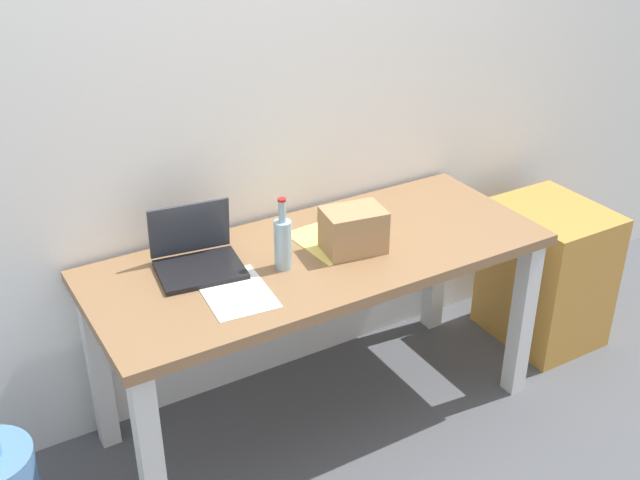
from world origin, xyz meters
name	(u,v)px	position (x,y,z in m)	size (l,w,h in m)	color
ground_plane	(320,413)	(0.00, 0.00, 0.00)	(8.00, 8.00, 0.00)	#515459
back_wall	(264,70)	(0.00, 0.40, 1.30)	(5.20, 0.08, 2.60)	white
desk	(320,278)	(0.00, 0.00, 0.63)	(1.66, 0.67, 0.74)	olive
laptop_left	(197,256)	(-0.42, 0.12, 0.78)	(0.32, 0.28, 0.21)	black
beer_bottle	(283,242)	(-0.16, -0.03, 0.84)	(0.06, 0.06, 0.26)	#99B7C1
computer_mouse	(331,215)	(0.17, 0.20, 0.75)	(0.06, 0.10, 0.03)	black
cardboard_box	(353,230)	(0.11, -0.04, 0.82)	(0.21, 0.15, 0.16)	tan
paper_sheet_near_back	(329,241)	(0.07, 0.05, 0.74)	(0.21, 0.30, 0.00)	#F4E06B
paper_sheet_front_left	(236,292)	(-0.37, -0.09, 0.74)	(0.21, 0.30, 0.00)	white
filing_cabinet	(546,273)	(1.16, -0.03, 0.32)	(0.40, 0.48, 0.63)	#C68938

